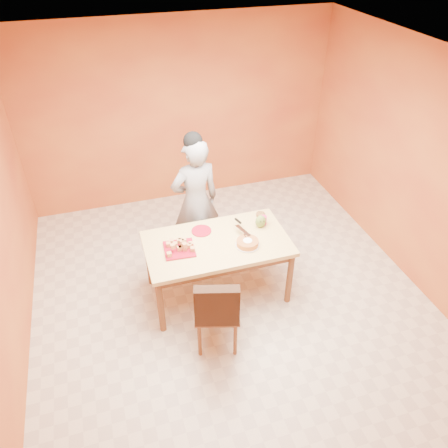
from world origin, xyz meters
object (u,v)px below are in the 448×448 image
object	(u,v)px
red_dinner_plate	(201,231)
sponge_cake	(248,243)
dining_chair	(218,309)
checker_tin	(261,215)
magenta_glass	(263,220)
pastry_platter	(179,249)
person	(196,201)
egg_ornament	(261,221)
dining_table	(217,249)

from	to	relation	value
red_dinner_plate	sponge_cake	world-z (taller)	sponge_cake
dining_chair	checker_tin	xyz separation A→B (m)	(0.85, 1.06, 0.27)
magenta_glass	checker_tin	size ratio (longest dim) A/B	0.96
sponge_cake	checker_tin	size ratio (longest dim) A/B	2.22
pastry_platter	magenta_glass	world-z (taller)	magenta_glass
person	pastry_platter	size ratio (longest dim) A/B	5.16
sponge_cake	checker_tin	bearing A→B (deg)	55.17
egg_ornament	person	bearing A→B (deg)	142.25
dining_table	magenta_glass	world-z (taller)	magenta_glass
dining_table	person	world-z (taller)	person
pastry_platter	dining_chair	bearing A→B (deg)	-73.07
pastry_platter	egg_ornament	bearing A→B (deg)	7.66
red_dinner_plate	dining_table	bearing A→B (deg)	-64.25
dining_chair	egg_ornament	xyz separation A→B (m)	(0.77, 0.85, 0.33)
dining_chair	pastry_platter	size ratio (longest dim) A/B	3.01
red_dinner_plate	egg_ornament	world-z (taller)	egg_ornament
dining_table	magenta_glass	size ratio (longest dim) A/B	15.23
dining_chair	red_dinner_plate	bearing A→B (deg)	99.98
dining_table	red_dinner_plate	distance (m)	0.29
dining_chair	magenta_glass	bearing A→B (deg)	63.00
dining_chair	checker_tin	world-z (taller)	dining_chair
red_dinner_plate	egg_ornament	bearing A→B (deg)	-9.99
red_dinner_plate	egg_ornament	size ratio (longest dim) A/B	1.45
dining_table	sponge_cake	xyz separation A→B (m)	(0.30, -0.16, 0.13)
magenta_glass	egg_ornament	bearing A→B (deg)	-138.89
dining_table	magenta_glass	bearing A→B (deg)	15.55
egg_ornament	red_dinner_plate	bearing A→B (deg)	178.01
red_dinner_plate	magenta_glass	xyz separation A→B (m)	(0.73, -0.07, 0.05)
dining_chair	sponge_cake	bearing A→B (deg)	63.69
dining_table	dining_chair	size ratio (longest dim) A/B	1.64
dining_table	dining_chair	xyz separation A→B (m)	(-0.21, -0.73, -0.16)
sponge_cake	checker_tin	distance (m)	0.60
person	red_dinner_plate	size ratio (longest dim) A/B	7.35
dining_chair	egg_ornament	bearing A→B (deg)	63.40
person	egg_ornament	size ratio (longest dim) A/B	10.68
dining_table	egg_ornament	world-z (taller)	egg_ornament
dining_table	magenta_glass	distance (m)	0.66
person	checker_tin	size ratio (longest dim) A/B	15.30
pastry_platter	magenta_glass	size ratio (longest dim) A/B	3.09
dining_table	pastry_platter	bearing A→B (deg)	-178.59
dining_table	checker_tin	distance (m)	0.73
person	pastry_platter	bearing A→B (deg)	56.55
red_dinner_plate	checker_tin	distance (m)	0.77
dining_chair	sponge_cake	world-z (taller)	dining_chair
pastry_platter	egg_ornament	distance (m)	1.00
sponge_cake	magenta_glass	xyz separation A→B (m)	(0.31, 0.33, 0.01)
red_dinner_plate	dining_chair	bearing A→B (deg)	-95.62
dining_table	person	bearing A→B (deg)	94.12
egg_ornament	checker_tin	bearing A→B (deg)	76.50
checker_tin	red_dinner_plate	bearing A→B (deg)	-172.99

